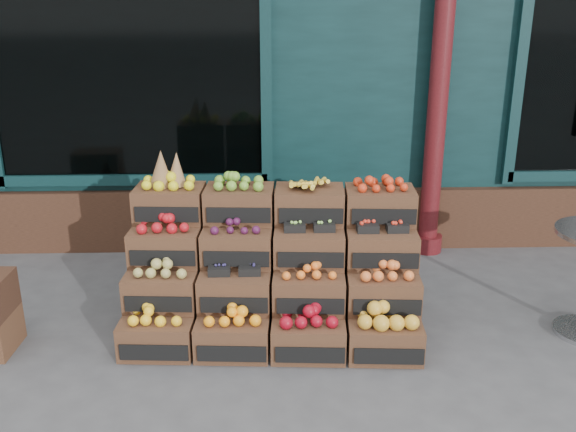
{
  "coord_description": "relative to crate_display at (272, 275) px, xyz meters",
  "views": [
    {
      "loc": [
        -0.34,
        -3.7,
        2.41
      ],
      "look_at": [
        -0.2,
        0.7,
        0.85
      ],
      "focal_mm": 40.0,
      "sensor_mm": 36.0,
      "label": 1
    }
  ],
  "objects": [
    {
      "name": "ground",
      "position": [
        0.32,
        -0.64,
        -0.4
      ],
      "size": [
        60.0,
        60.0,
        0.0
      ],
      "primitive_type": "plane",
      "color": "#464649",
      "rests_on": "ground"
    },
    {
      "name": "crate_display",
      "position": [
        0.0,
        0.0,
        0.0
      ],
      "size": [
        2.15,
        1.14,
        1.31
      ],
      "rotation": [
        0.0,
        0.0,
        -0.06
      ],
      "color": "#4D2F1E",
      "rests_on": "ground"
    },
    {
      "name": "shopkeeper",
      "position": [
        -1.66,
        2.12,
        0.59
      ],
      "size": [
        0.78,
        0.57,
        1.98
      ],
      "primitive_type": "imported",
      "rotation": [
        0.0,
        0.0,
        3.28
      ],
      "color": "#1D672C",
      "rests_on": "ground"
    }
  ]
}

